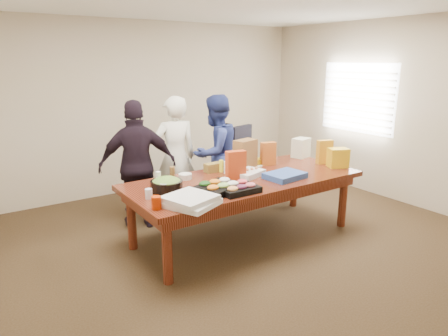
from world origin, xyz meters
TOP-DOWN VIEW (x-y plane):
  - floor at (0.00, 0.00)m, footprint 5.50×5.00m
  - ceiling at (0.00, 0.00)m, footprint 5.50×5.00m
  - wall_back at (0.00, 2.50)m, footprint 5.50×0.04m
  - wall_right at (2.75, 0.00)m, footprint 0.04×5.00m
  - window_panel at (2.72, 0.60)m, footprint 0.03×1.40m
  - window_blinds at (2.68, 0.60)m, footprint 0.04×1.36m
  - conference_table at (0.00, 0.00)m, footprint 2.80×1.20m
  - office_chair at (0.96, 1.15)m, footprint 0.67×0.67m
  - person_center at (-0.34, 1.11)m, footprint 0.65×0.48m
  - person_right at (0.26, 1.03)m, footprint 0.94×0.81m
  - person_left at (-0.92, 1.00)m, footprint 1.03×0.66m
  - veggie_tray at (-0.52, -0.24)m, footprint 0.55×0.49m
  - fruit_tray at (-0.38, -0.38)m, footprint 0.42×0.33m
  - sheet_cake at (0.08, 0.04)m, footprint 0.44×0.38m
  - salad_bowl at (-0.98, 0.08)m, footprint 0.35×0.35m
  - chip_bag_blue at (0.38, -0.28)m, footprint 0.48×0.38m
  - chip_bag_red at (-0.12, 0.02)m, footprint 0.25×0.14m
  - chip_bag_yellow at (1.30, -0.05)m, footprint 0.23×0.13m
  - chip_bag_orange at (0.62, 0.31)m, footprint 0.21×0.13m
  - mayo_jar at (-0.05, 0.28)m, footprint 0.12×0.12m
  - mustard_bottle at (-0.08, 0.37)m, footprint 0.06×0.06m
  - dressing_bottle at (-0.78, 0.32)m, footprint 0.06×0.06m
  - ranch_bottle at (-0.99, 0.24)m, footprint 0.07×0.07m
  - banana_bunch at (0.50, 0.40)m, footprint 0.23×0.14m
  - bread_loaf at (-0.13, 0.44)m, footprint 0.27×0.12m
  - kraft_bag at (0.24, 0.30)m, footprint 0.32×0.23m
  - red_cup at (-1.30, -0.36)m, footprint 0.11×0.11m
  - clear_cup_a at (-1.24, -0.05)m, footprint 0.08×0.08m
  - clear_cup_b at (-1.05, -0.01)m, footprint 0.10×0.10m
  - pizza_box_lower at (-0.98, -0.47)m, footprint 0.57×0.57m
  - pizza_box_upper at (-1.00, -0.46)m, footprint 0.53×0.53m
  - plate_a at (0.67, 0.41)m, footprint 0.32×0.32m
  - plate_b at (0.42, 0.38)m, footprint 0.30×0.30m
  - dip_bowl_a at (0.47, 0.44)m, footprint 0.16×0.16m
  - dip_bowl_b at (-0.60, 0.35)m, footprint 0.17×0.17m
  - grocery_bag_white at (1.30, 0.39)m, footprint 0.29×0.25m
  - grocery_bag_yellow at (1.30, -0.28)m, footprint 0.30×0.26m

SIDE VIEW (x-z plane):
  - floor at x=0.00m, z-range -0.02..0.00m
  - conference_table at x=0.00m, z-range 0.00..0.75m
  - office_chair at x=0.96m, z-range 0.00..1.06m
  - plate_a at x=0.67m, z-range 0.75..0.77m
  - plate_b at x=0.42m, z-range 0.75..0.77m
  - pizza_box_lower at x=-0.98m, z-range 0.75..0.80m
  - dip_bowl_b at x=-0.60m, z-range 0.75..0.81m
  - fruit_tray at x=-0.38m, z-range 0.75..0.81m
  - dip_bowl_a at x=0.47m, z-range 0.75..0.81m
  - sheet_cake at x=0.08m, z-range 0.75..0.82m
  - chip_bag_blue at x=0.38m, z-range 0.75..0.82m
  - veggie_tray at x=-0.52m, z-range 0.75..0.82m
  - banana_bunch at x=0.50m, z-range 0.75..0.83m
  - clear_cup_a at x=-1.24m, z-range 0.75..0.85m
  - bread_loaf at x=-0.13m, z-range 0.75..0.86m
  - salad_bowl at x=-0.98m, z-range 0.75..0.86m
  - clear_cup_b at x=-1.05m, z-range 0.75..0.87m
  - red_cup at x=-1.30m, z-range 0.75..0.87m
  - person_left at x=-0.92m, z-range 0.00..1.64m
  - person_right at x=0.26m, z-range 0.00..1.64m
  - pizza_box_upper at x=-1.00m, z-range 0.80..0.85m
  - mayo_jar at x=-0.05m, z-range 0.75..0.90m
  - person_center at x=-0.34m, z-range 0.00..1.65m
  - mustard_bottle at x=-0.08m, z-range 0.75..0.90m
  - ranch_bottle at x=-0.99m, z-range 0.75..0.92m
  - dressing_bottle at x=-0.78m, z-range 0.75..0.93m
  - grocery_bag_yellow at x=1.30m, z-range 0.75..1.00m
  - grocery_bag_white at x=1.30m, z-range 0.75..1.02m
  - chip_bag_orange at x=0.62m, z-range 0.75..1.06m
  - chip_bag_yellow at x=1.30m, z-range 0.75..1.07m
  - chip_bag_red at x=-0.12m, z-range 0.75..1.09m
  - kraft_bag at x=0.24m, z-range 0.75..1.13m
  - wall_back at x=0.00m, z-range 0.00..2.70m
  - wall_right at x=2.75m, z-range 0.00..2.70m
  - window_panel at x=2.72m, z-range 0.95..2.05m
  - window_blinds at x=2.68m, z-range 1.00..2.00m
  - ceiling at x=0.00m, z-range 2.70..2.72m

